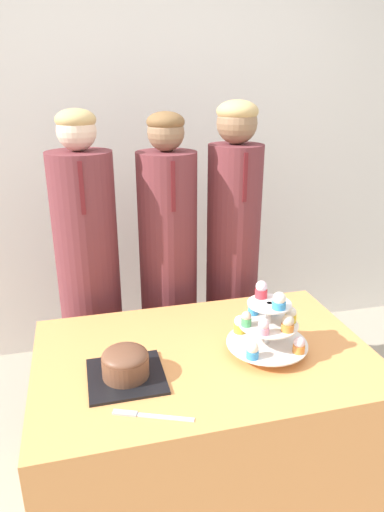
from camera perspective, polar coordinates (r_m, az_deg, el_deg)
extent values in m
cube|color=silver|center=(2.83, -6.29, 14.59)|extent=(9.00, 0.06, 2.70)
cube|color=#EF9951|center=(1.93, 1.49, -21.07)|extent=(1.23, 0.80, 0.73)
cube|color=black|center=(1.60, -8.23, -14.64)|extent=(0.25, 0.25, 0.01)
cylinder|color=brown|center=(1.57, -8.31, -13.43)|extent=(0.16, 0.16, 0.07)
ellipsoid|color=brown|center=(1.55, -8.38, -12.25)|extent=(0.15, 0.15, 0.05)
cube|color=silver|center=(1.43, -3.34, -19.48)|extent=(0.17, 0.08, 0.00)
cube|color=#B2B2B7|center=(1.46, -8.39, -18.88)|extent=(0.08, 0.05, 0.01)
cylinder|color=silver|center=(1.68, 9.45, -8.86)|extent=(0.02, 0.02, 0.20)
cylinder|color=silver|center=(1.71, 9.33, -10.66)|extent=(0.30, 0.30, 0.01)
cylinder|color=silver|center=(1.67, 9.49, -8.33)|extent=(0.22, 0.22, 0.01)
cylinder|color=silver|center=(1.64, 9.65, -5.89)|extent=(0.16, 0.16, 0.01)
cylinder|color=#3893DB|center=(1.61, 7.56, -12.10)|extent=(0.04, 0.04, 0.03)
sphere|color=#F4E5C6|center=(1.60, 7.60, -11.33)|extent=(0.04, 0.04, 0.04)
cylinder|color=orange|center=(1.67, 13.19, -11.21)|extent=(0.04, 0.04, 0.03)
sphere|color=silver|center=(1.66, 13.27, -10.44)|extent=(0.04, 0.04, 0.04)
cylinder|color=#3893DB|center=(1.80, 11.18, -8.48)|extent=(0.04, 0.04, 0.03)
sphere|color=white|center=(1.78, 11.24, -7.68)|extent=(0.04, 0.04, 0.04)
cylinder|color=yellow|center=(1.76, 6.01, -8.95)|extent=(0.05, 0.05, 0.03)
sphere|color=white|center=(1.74, 6.04, -8.11)|extent=(0.05, 0.05, 0.05)
cylinder|color=#4CB766|center=(1.64, 6.79, -8.19)|extent=(0.04, 0.04, 0.03)
sphere|color=beige|center=(1.63, 6.83, -7.45)|extent=(0.03, 0.03, 0.03)
cylinder|color=pink|center=(1.60, 8.89, -9.19)|extent=(0.04, 0.04, 0.02)
sphere|color=silver|center=(1.59, 8.94, -8.44)|extent=(0.04, 0.04, 0.04)
cylinder|color=orange|center=(1.63, 11.84, -8.71)|extent=(0.04, 0.04, 0.03)
sphere|color=beige|center=(1.62, 11.91, -7.91)|extent=(0.04, 0.04, 0.04)
cylinder|color=yellow|center=(1.69, 12.20, -7.62)|extent=(0.04, 0.04, 0.03)
sphere|color=white|center=(1.68, 12.26, -6.86)|extent=(0.04, 0.04, 0.04)
cylinder|color=#3893DB|center=(1.74, 10.21, -6.61)|extent=(0.04, 0.04, 0.03)
sphere|color=beige|center=(1.73, 10.26, -5.91)|extent=(0.03, 0.03, 0.03)
cylinder|color=#3893DB|center=(1.72, 7.65, -6.77)|extent=(0.04, 0.04, 0.03)
sphere|color=beige|center=(1.71, 7.69, -6.03)|extent=(0.04, 0.04, 0.04)
cylinder|color=#E5333D|center=(1.66, 8.63, -4.65)|extent=(0.04, 0.04, 0.03)
sphere|color=silver|center=(1.65, 8.69, -3.78)|extent=(0.04, 0.04, 0.04)
cylinder|color=#3893DB|center=(1.60, 10.80, -6.05)|extent=(0.05, 0.05, 0.02)
sphere|color=white|center=(1.59, 10.87, -5.21)|extent=(0.05, 0.05, 0.05)
cylinder|color=brown|center=(2.25, -12.52, -4.98)|extent=(0.29, 0.29, 1.38)
sphere|color=beige|center=(2.05, -14.25, 14.91)|extent=(0.17, 0.17, 0.17)
ellipsoid|color=tan|center=(2.04, -14.36, 16.20)|extent=(0.17, 0.17, 0.09)
cube|color=maroon|center=(1.93, -13.61, 8.21)|extent=(0.02, 0.01, 0.22)
cylinder|color=brown|center=(2.29, -2.94, -4.23)|extent=(0.28, 0.28, 1.36)
sphere|color=#8E6B4C|center=(2.09, -3.33, 15.15)|extent=(0.17, 0.17, 0.17)
ellipsoid|color=brown|center=(2.08, -3.36, 16.40)|extent=(0.17, 0.17, 0.09)
cube|color=maroon|center=(1.98, -2.40, 8.63)|extent=(0.02, 0.01, 0.22)
cylinder|color=brown|center=(2.37, 4.98, -3.13)|extent=(0.26, 0.26, 1.39)
sphere|color=#8E6B4C|center=(2.17, 5.65, 16.19)|extent=(0.19, 0.19, 0.19)
ellipsoid|color=tan|center=(2.17, 5.70, 17.55)|extent=(0.19, 0.19, 0.10)
cube|color=maroon|center=(2.08, 6.68, 9.70)|extent=(0.02, 0.01, 0.22)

